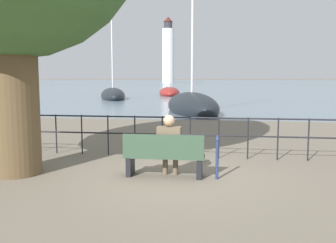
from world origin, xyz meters
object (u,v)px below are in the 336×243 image
seated_person_left (169,143)px  sailboat_0 (192,106)px  sailboat_4 (113,95)px  harbor_lighthouse (168,52)px  park_bench (164,157)px  sailboat_2 (169,93)px  closed_umbrella (217,154)px

seated_person_left → sailboat_0: size_ratio=0.11×
sailboat_4 → harbor_lighthouse: size_ratio=0.34×
harbor_lighthouse → park_bench: bearing=-81.7°
harbor_lighthouse → seated_person_left: bearing=-81.6°
sailboat_0 → sailboat_2: size_ratio=1.45×
closed_umbrella → harbor_lighthouse: size_ratio=0.04×
park_bench → harbor_lighthouse: harbor_lighthouse is taller
park_bench → sailboat_2: 35.52m
seated_person_left → sailboat_4: 28.96m
seated_person_left → harbor_lighthouse: (-20.34, 138.23, 11.04)m
harbor_lighthouse → closed_umbrella: bearing=-81.2°
park_bench → seated_person_left: size_ratio=1.29×
seated_person_left → sailboat_4: (-9.43, 27.38, -0.38)m
sailboat_2 → sailboat_4: 8.89m
seated_person_left → sailboat_2: 35.46m
sailboat_0 → harbor_lighthouse: (-19.62, 123.90, 11.38)m
seated_person_left → sailboat_2: sailboat_2 is taller
sailboat_0 → sailboat_4: 15.69m
park_bench → sailboat_4: (-9.33, 27.45, -0.10)m
park_bench → closed_umbrella: 1.08m
seated_person_left → sailboat_2: bearing=98.1°
seated_person_left → closed_umbrella: bearing=-4.3°
park_bench → sailboat_0: size_ratio=0.14×
park_bench → harbor_lighthouse: (-20.24, 138.30, 11.32)m
closed_umbrella → sailboat_0: sailboat_0 is taller
seated_person_left → harbor_lighthouse: size_ratio=0.05×
closed_umbrella → sailboat_2: sailboat_2 is taller
sailboat_0 → sailboat_2: (-4.30, 20.77, -0.07)m
sailboat_0 → harbor_lighthouse: harbor_lighthouse is taller
closed_umbrella → sailboat_0: (-1.70, 14.40, -0.14)m
park_bench → harbor_lighthouse: bearing=98.3°
sailboat_2 → harbor_lighthouse: bearing=89.1°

